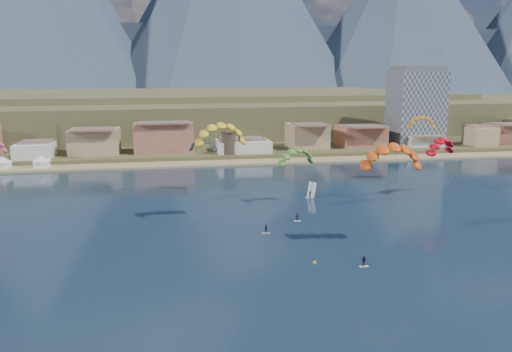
# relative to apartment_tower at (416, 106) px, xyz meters

# --- Properties ---
(ground) EXTENTS (2400.00, 2400.00, 0.00)m
(ground) POSITION_rel_apartment_tower_xyz_m (-85.00, -128.00, -17.82)
(ground) COLOR #0D2130
(ground) RESTS_ON ground
(beach) EXTENTS (2200.00, 12.00, 0.90)m
(beach) POSITION_rel_apartment_tower_xyz_m (-85.00, -22.00, -17.57)
(beach) COLOR tan
(beach) RESTS_ON ground
(land) EXTENTS (2200.00, 900.00, 4.00)m
(land) POSITION_rel_apartment_tower_xyz_m (-85.00, 432.00, -17.82)
(land) COLOR brown
(land) RESTS_ON ground
(foothills) EXTENTS (940.00, 210.00, 18.00)m
(foothills) POSITION_rel_apartment_tower_xyz_m (-62.61, 104.47, -8.74)
(foothills) COLOR brown
(foothills) RESTS_ON ground
(mountain_ridge) EXTENTS (2060.00, 480.00, 400.00)m
(mountain_ridge) POSITION_rel_apartment_tower_xyz_m (-99.60, 695.65, 132.49)
(mountain_ridge) COLOR #313E52
(mountain_ridge) RESTS_ON ground
(town) EXTENTS (400.00, 24.00, 12.00)m
(town) POSITION_rel_apartment_tower_xyz_m (-125.00, -6.00, -9.82)
(town) COLOR silver
(town) RESTS_ON ground
(apartment_tower) EXTENTS (20.00, 16.00, 32.00)m
(apartment_tower) POSITION_rel_apartment_tower_xyz_m (0.00, 0.00, 0.00)
(apartment_tower) COLOR gray
(apartment_tower) RESTS_ON ground
(watchtower) EXTENTS (5.82, 5.82, 8.60)m
(watchtower) POSITION_rel_apartment_tower_xyz_m (-80.00, -14.00, -11.45)
(watchtower) COLOR #47382D
(watchtower) RESTS_ON ground
(kitesurfer_yellow) EXTENTS (14.09, 12.73, 23.14)m
(kitesurfer_yellow) POSITION_rel_apartment_tower_xyz_m (-91.97, -94.29, 1.52)
(kitesurfer_yellow) COLOR silver
(kitesurfer_yellow) RESTS_ON ground
(kitesurfer_orange) EXTENTS (14.91, 12.42, 21.37)m
(kitesurfer_orange) POSITION_rel_apartment_tower_xyz_m (-64.19, -114.97, -0.63)
(kitesurfer_orange) COLOR silver
(kitesurfer_orange) RESTS_ON ground
(kitesurfer_green) EXTENTS (10.28, 17.92, 17.73)m
(kitesurfer_green) POSITION_rel_apartment_tower_xyz_m (-72.73, -82.40, -5.61)
(kitesurfer_green) COLOR silver
(kitesurfer_green) RESTS_ON ground
(distant_kite_dark) EXTENTS (8.53, 6.86, 15.93)m
(distant_kite_dark) POSITION_rel_apartment_tower_xyz_m (-93.26, -64.02, -4.84)
(distant_kite_dark) COLOR #262626
(distant_kite_dark) RESTS_ON ground
(distant_kite_orange) EXTENTS (9.10, 6.44, 20.49)m
(distant_kite_orange) POSITION_rel_apartment_tower_xyz_m (-30.53, -62.11, -0.09)
(distant_kite_orange) COLOR #262626
(distant_kite_orange) RESTS_ON ground
(distant_kite_red) EXTENTS (10.50, 7.96, 16.89)m
(distant_kite_red) POSITION_rel_apartment_tower_xyz_m (-34.48, -80.00, -4.33)
(distant_kite_red) COLOR #262626
(distant_kite_red) RESTS_ON ground
(windsurfer) EXTENTS (2.26, 2.45, 3.97)m
(windsurfer) POSITION_rel_apartment_tower_xyz_m (-67.32, -76.45, -16.56)
(windsurfer) COLOR silver
(windsurfer) RESTS_ON ground
(buoy) EXTENTS (0.60, 0.60, 0.60)m
(buoy) POSITION_rel_apartment_tower_xyz_m (-79.78, -121.12, -17.72)
(buoy) COLOR gold
(buoy) RESTS_ON ground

